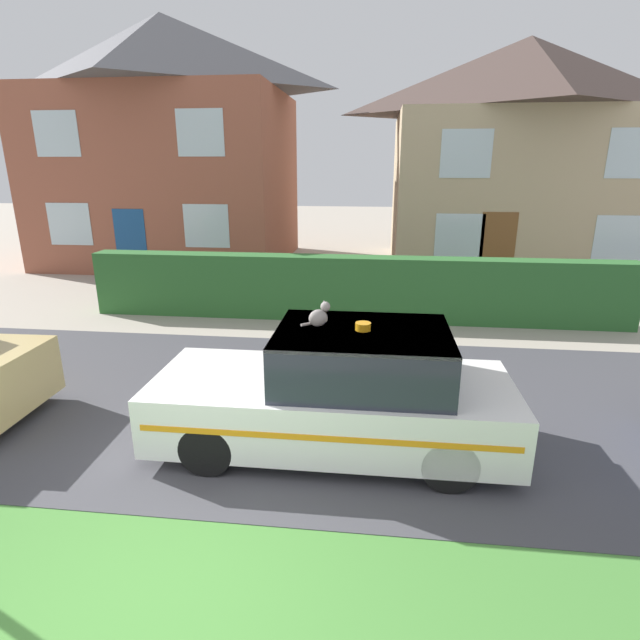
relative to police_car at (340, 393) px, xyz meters
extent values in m
plane|color=#A89E8E|center=(-1.32, -2.53, -0.73)|extent=(80.00, 80.00, 0.00)
cube|color=#424247|center=(-1.32, 1.16, -0.72)|extent=(28.00, 5.43, 0.01)
cube|color=#478438|center=(-1.32, -2.71, -0.73)|extent=(28.00, 2.31, 0.01)
cube|color=#2D662D|center=(-0.10, 5.45, -0.01)|extent=(12.06, 0.57, 1.45)
cylinder|color=black|center=(-1.45, 0.75, -0.41)|extent=(0.62, 0.20, 0.62)
cylinder|color=black|center=(-1.44, -0.76, -0.41)|extent=(0.62, 0.20, 0.62)
cylinder|color=black|center=(1.25, 0.76, -0.41)|extent=(0.62, 0.20, 0.62)
cylinder|color=black|center=(1.25, -0.75, -0.41)|extent=(0.62, 0.20, 0.62)
cube|color=white|center=(-0.10, 0.00, -0.18)|extent=(4.35, 1.71, 0.73)
cube|color=#232833|center=(0.26, 0.00, 0.50)|extent=(2.04, 1.54, 0.64)
cube|color=white|center=(0.26, 0.00, 0.80)|extent=(2.04, 1.54, 0.04)
cube|color=orange|center=(-0.10, 0.86, -0.13)|extent=(4.13, 0.02, 0.07)
cube|color=orange|center=(-0.10, -0.86, -0.13)|extent=(4.13, 0.02, 0.07)
cylinder|color=orange|center=(0.26, 0.00, 0.87)|extent=(0.18, 0.18, 0.09)
ellipsoid|color=gray|center=(-0.24, -0.19, 1.01)|extent=(0.27, 0.26, 0.20)
ellipsoid|color=beige|center=(-0.17, -0.13, 1.00)|extent=(0.10, 0.11, 0.11)
sphere|color=gray|center=(-0.17, -0.13, 1.13)|extent=(0.11, 0.11, 0.11)
cone|color=gray|center=(-0.15, -0.15, 1.18)|extent=(0.05, 0.05, 0.05)
cone|color=gray|center=(-0.18, -0.10, 1.18)|extent=(0.05, 0.05, 0.05)
cylinder|color=gray|center=(-0.36, -0.17, 0.93)|extent=(0.17, 0.14, 0.03)
cylinder|color=black|center=(-4.99, 0.77, -0.41)|extent=(0.63, 0.22, 0.62)
cube|color=#93513D|center=(-6.99, 12.31, 2.15)|extent=(8.03, 6.16, 5.77)
pyramid|color=#56565B|center=(-6.99, 12.31, 6.24)|extent=(8.44, 6.47, 2.40)
cube|color=navy|center=(-7.24, 9.22, 0.32)|extent=(1.00, 0.02, 2.10)
cube|color=silver|center=(-9.20, 9.22, 0.89)|extent=(1.40, 0.02, 1.30)
cube|color=silver|center=(-4.78, 9.22, 0.89)|extent=(1.40, 0.02, 1.30)
cube|color=silver|center=(-9.20, 9.22, 3.54)|extent=(1.40, 0.02, 1.30)
cube|color=silver|center=(-4.78, 9.22, 3.54)|extent=(1.40, 0.02, 1.30)
cube|color=tan|center=(4.97, 12.60, 1.76)|extent=(8.04, 6.31, 4.98)
pyramid|color=#473833|center=(4.97, 12.60, 5.38)|extent=(8.45, 6.62, 2.27)
cube|color=brown|center=(3.87, 9.44, 0.32)|extent=(1.00, 0.02, 2.10)
cube|color=silver|center=(2.76, 9.44, 0.66)|extent=(1.40, 0.02, 1.30)
cube|color=silver|center=(7.19, 9.44, 0.66)|extent=(1.40, 0.02, 1.30)
cube|color=silver|center=(2.76, 9.44, 2.95)|extent=(1.40, 0.02, 1.30)
cube|color=silver|center=(7.19, 9.44, 2.95)|extent=(1.40, 0.02, 1.30)
cube|color=#23662D|center=(4.04, 5.73, -0.19)|extent=(0.73, 0.80, 1.07)
cube|color=#184720|center=(4.04, 5.73, 0.39)|extent=(0.77, 0.84, 0.10)
camera|label=1|loc=(0.40, -5.53, 2.67)|focal=28.00mm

